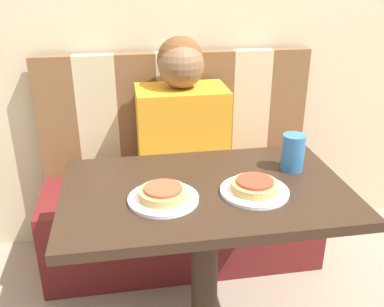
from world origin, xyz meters
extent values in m
cube|color=#5B1919|center=(0.00, 0.57, 0.21)|extent=(1.35, 0.47, 0.43)
cube|color=brown|center=(-0.58, 0.77, 0.73)|extent=(0.19, 0.06, 0.60)
cube|color=tan|center=(-0.39, 0.77, 0.73)|extent=(0.19, 0.06, 0.60)
cube|color=brown|center=(-0.19, 0.77, 0.73)|extent=(0.19, 0.06, 0.60)
cube|color=tan|center=(0.00, 0.77, 0.73)|extent=(0.19, 0.06, 0.60)
cube|color=brown|center=(0.19, 0.77, 0.73)|extent=(0.19, 0.06, 0.60)
cube|color=tan|center=(0.39, 0.77, 0.73)|extent=(0.19, 0.06, 0.60)
cube|color=brown|center=(0.58, 0.77, 0.73)|extent=(0.19, 0.06, 0.60)
cube|color=black|center=(0.00, 0.00, 0.69)|extent=(0.98, 0.61, 0.03)
cylinder|color=black|center=(0.00, 0.00, 0.34)|extent=(0.10, 0.10, 0.67)
cube|color=orange|center=(0.00, 0.57, 0.67)|extent=(0.41, 0.26, 0.48)
sphere|color=brown|center=(0.00, 0.57, 1.01)|extent=(0.20, 0.20, 0.20)
sphere|color=brown|center=(0.00, 0.60, 1.03)|extent=(0.21, 0.21, 0.21)
cylinder|color=white|center=(-0.15, -0.07, 0.72)|extent=(0.23, 0.23, 0.01)
cylinder|color=white|center=(0.15, -0.07, 0.72)|extent=(0.23, 0.23, 0.01)
cylinder|color=tan|center=(-0.15, -0.07, 0.74)|extent=(0.16, 0.16, 0.03)
cylinder|color=#AD472D|center=(-0.15, -0.07, 0.75)|extent=(0.12, 0.12, 0.01)
cylinder|color=tan|center=(0.15, -0.07, 0.74)|extent=(0.16, 0.16, 0.03)
cylinder|color=#B73823|center=(0.15, -0.07, 0.75)|extent=(0.12, 0.12, 0.01)
cylinder|color=#2D669E|center=(0.34, 0.09, 0.78)|extent=(0.08, 0.08, 0.14)
camera|label=1|loc=(-0.26, -1.26, 1.41)|focal=40.00mm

